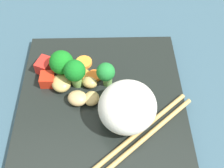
# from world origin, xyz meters

# --- Properties ---
(ground_plane) EXTENTS (1.10, 1.10, 0.02)m
(ground_plane) POSITION_xyz_m (0.00, 0.00, -0.01)
(ground_plane) COLOR #345162
(square_plate) EXTENTS (0.27, 0.27, 0.01)m
(square_plate) POSITION_xyz_m (0.00, 0.00, 0.01)
(square_plate) COLOR black
(square_plate) RESTS_ON ground_plane
(rice_mound) EXTENTS (0.12, 0.12, 0.07)m
(rice_mound) POSITION_xyz_m (-0.04, 0.05, 0.05)
(rice_mound) COLOR white
(rice_mound) RESTS_ON square_plate
(broccoli_floret_0) EXTENTS (0.04, 0.04, 0.05)m
(broccoli_floret_0) POSITION_xyz_m (0.04, -0.02, 0.05)
(broccoli_floret_0) COLOR #7BAF52
(broccoli_floret_0) RESTS_ON square_plate
(broccoli_floret_1) EXTENTS (0.03, 0.03, 0.05)m
(broccoli_floret_1) POSITION_xyz_m (-0.01, -0.02, 0.04)
(broccoli_floret_1) COLOR #81C05F
(broccoli_floret_1) RESTS_ON square_plate
(broccoli_floret_2) EXTENTS (0.04, 0.04, 0.05)m
(broccoli_floret_2) POSITION_xyz_m (0.06, -0.04, 0.05)
(broccoli_floret_2) COLOR #81B458
(broccoli_floret_2) RESTS_ON square_plate
(carrot_slice_0) EXTENTS (0.04, 0.04, 0.01)m
(carrot_slice_0) POSITION_xyz_m (0.03, -0.07, 0.02)
(carrot_slice_0) COLOR orange
(carrot_slice_0) RESTS_ON square_plate
(carrot_slice_1) EXTENTS (0.03, 0.03, 0.01)m
(carrot_slice_1) POSITION_xyz_m (0.03, -0.04, 0.02)
(carrot_slice_1) COLOR orange
(carrot_slice_1) RESTS_ON square_plate
(carrot_slice_2) EXTENTS (0.03, 0.03, 0.01)m
(carrot_slice_2) POSITION_xyz_m (0.01, -0.04, 0.02)
(carrot_slice_2) COLOR orange
(carrot_slice_2) RESTS_ON square_plate
(pepper_chunk_0) EXTENTS (0.03, 0.04, 0.02)m
(pepper_chunk_0) POSITION_xyz_m (0.10, -0.05, 0.02)
(pepper_chunk_0) COLOR red
(pepper_chunk_0) RESTS_ON square_plate
(pepper_chunk_1) EXTENTS (0.02, 0.02, 0.02)m
(pepper_chunk_1) POSITION_xyz_m (0.09, -0.02, 0.02)
(pepper_chunk_1) COLOR red
(pepper_chunk_1) RESTS_ON square_plate
(chicken_piece_0) EXTENTS (0.03, 0.03, 0.02)m
(chicken_piece_0) POSITION_xyz_m (0.02, 0.02, 0.02)
(chicken_piece_0) COLOR tan
(chicken_piece_0) RESTS_ON square_plate
(chicken_piece_1) EXTENTS (0.04, 0.04, 0.02)m
(chicken_piece_1) POSITION_xyz_m (0.07, -0.01, 0.02)
(chicken_piece_1) COLOR tan
(chicken_piece_1) RESTS_ON square_plate
(chicken_piece_2) EXTENTS (0.04, 0.04, 0.02)m
(chicken_piece_2) POSITION_xyz_m (0.04, 0.02, 0.02)
(chicken_piece_2) COLOR tan
(chicken_piece_2) RESTS_ON square_plate
(chicken_piece_3) EXTENTS (0.03, 0.03, 0.02)m
(chicken_piece_3) POSITION_xyz_m (0.02, -0.02, 0.02)
(chicken_piece_3) COLOR tan
(chicken_piece_3) RESTS_ON square_plate
(chopstick_pair) EXTENTS (0.17, 0.15, 0.01)m
(chopstick_pair) POSITION_xyz_m (-0.06, 0.08, 0.02)
(chopstick_pair) COLOR tan
(chopstick_pair) RESTS_ON square_plate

